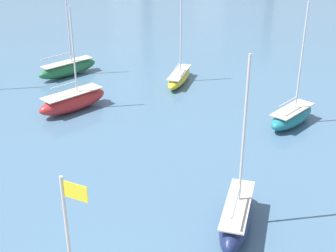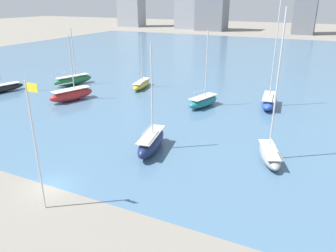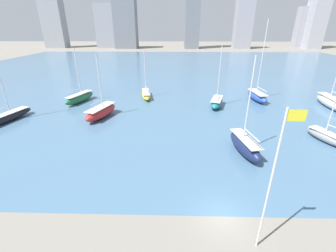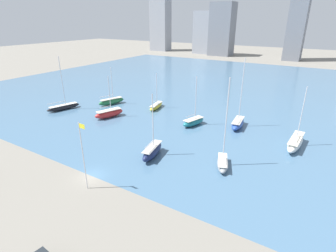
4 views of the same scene
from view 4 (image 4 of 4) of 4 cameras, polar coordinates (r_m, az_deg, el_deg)
ground_plane at (r=47.48m, az=-16.27°, el=-10.41°), size 500.00×500.00×0.00m
harbor_water at (r=103.77m, az=13.16°, el=7.77°), size 180.00×140.00×0.00m
flag_pole at (r=41.48m, az=-17.98°, el=-5.87°), size 1.24×0.14×11.28m
distant_city_skyline at (r=197.11m, az=21.78°, el=21.11°), size 206.69×18.07×71.53m
sailboat_yellow at (r=78.65m, az=-2.59°, el=4.39°), size 3.28×8.27×10.49m
sailboat_gray at (r=48.75m, az=11.81°, el=-7.71°), size 4.20×6.89×16.27m
sailboat_black at (r=83.51m, az=-21.79°, el=3.90°), size 4.53×9.91×15.42m
sailboat_teal at (r=66.20m, az=5.57°, el=0.96°), size 4.28×7.35×12.42m
sailboat_navy at (r=51.05m, az=-3.44°, el=-5.48°), size 3.36×7.87×12.51m
sailboat_white at (r=60.77m, az=26.01°, el=-3.18°), size 3.03×10.56×12.79m
sailboat_green at (r=84.33m, az=-12.20°, el=5.29°), size 4.67×8.75×11.48m
sailboat_red at (r=73.17m, az=-12.70°, el=2.70°), size 5.06×8.59×11.26m
sailboat_blue at (r=66.93m, az=14.95°, el=0.62°), size 3.29×8.32×16.82m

